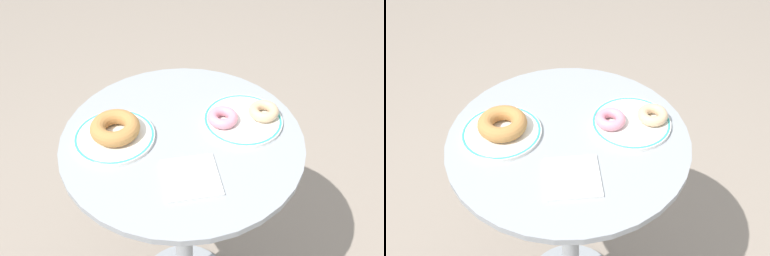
% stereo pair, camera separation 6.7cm
% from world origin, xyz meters
% --- Properties ---
extents(cafe_table, '(0.62, 0.62, 0.75)m').
position_xyz_m(cafe_table, '(0.00, 0.00, 0.51)').
color(cafe_table, '#999EA3').
rests_on(cafe_table, ground).
extents(plate_left, '(0.20, 0.20, 0.01)m').
position_xyz_m(plate_left, '(-0.17, 0.03, 0.75)').
color(plate_left, white).
rests_on(plate_left, cafe_table).
extents(plate_right, '(0.21, 0.21, 0.01)m').
position_xyz_m(plate_right, '(0.17, 0.03, 0.75)').
color(plate_right, white).
rests_on(plate_right, cafe_table).
extents(donut_old_fashioned, '(0.15, 0.15, 0.04)m').
position_xyz_m(donut_old_fashioned, '(-0.16, 0.03, 0.78)').
color(donut_old_fashioned, '#BC7F42').
rests_on(donut_old_fashioned, plate_left).
extents(donut_glazed, '(0.10, 0.10, 0.03)m').
position_xyz_m(donut_glazed, '(0.22, 0.03, 0.77)').
color(donut_glazed, '#E0B789').
rests_on(donut_glazed, plate_right).
extents(donut_pink_frosted, '(0.10, 0.10, 0.03)m').
position_xyz_m(donut_pink_frosted, '(0.11, 0.03, 0.77)').
color(donut_pink_frosted, pink).
rests_on(donut_pink_frosted, plate_right).
extents(paper_napkin, '(0.13, 0.13, 0.01)m').
position_xyz_m(paper_napkin, '(-0.01, -0.14, 0.75)').
color(paper_napkin, white).
rests_on(paper_napkin, cafe_table).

